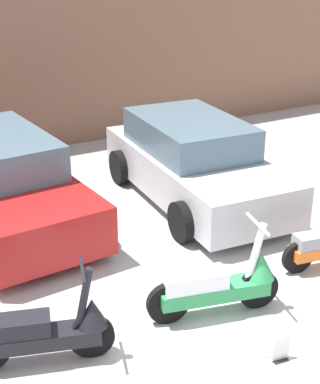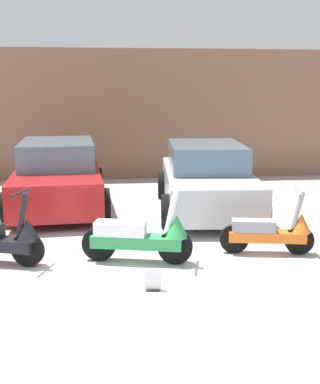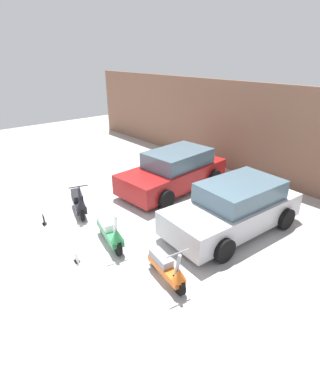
% 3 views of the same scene
% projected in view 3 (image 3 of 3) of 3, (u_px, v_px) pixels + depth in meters
% --- Properties ---
extents(ground_plane, '(28.00, 28.00, 0.00)m').
position_uv_depth(ground_plane, '(74.00, 244.00, 7.32)').
color(ground_plane, '#B2B2B2').
extents(wall_back, '(19.60, 0.12, 3.35)m').
position_uv_depth(wall_back, '(251.00, 131.00, 10.82)').
color(wall_back, '#845B47').
rests_on(wall_back, ground_plane).
extents(scooter_front_left, '(1.41, 0.70, 1.02)m').
position_uv_depth(scooter_front_left, '(79.00, 202.00, 8.58)').
color(scooter_front_left, black).
rests_on(scooter_front_left, ground_plane).
extents(scooter_front_right, '(1.50, 0.65, 1.06)m').
position_uv_depth(scooter_front_right, '(110.00, 231.00, 7.16)').
color(scooter_front_right, black).
rests_on(scooter_front_right, ground_plane).
extents(scooter_front_center, '(1.33, 0.52, 0.93)m').
position_uv_depth(scooter_front_center, '(167.00, 268.00, 5.99)').
color(scooter_front_center, black).
rests_on(scooter_front_center, ground_plane).
extents(car_rear_left, '(2.08, 3.96, 1.31)m').
position_uv_depth(car_rear_left, '(174.00, 171.00, 10.07)').
color(car_rear_left, maroon).
rests_on(car_rear_left, ground_plane).
extents(car_rear_center, '(2.04, 3.89, 1.28)m').
position_uv_depth(car_rear_center, '(234.00, 208.00, 7.73)').
color(car_rear_center, '#B7B7BC').
rests_on(car_rear_center, ground_plane).
extents(placard_near_left_scooter, '(0.20, 0.15, 0.26)m').
position_uv_depth(placard_near_left_scooter, '(44.00, 220.00, 8.12)').
color(placard_near_left_scooter, black).
rests_on(placard_near_left_scooter, ground_plane).
extents(placard_near_right_scooter, '(0.20, 0.14, 0.26)m').
position_uv_depth(placard_near_right_scooter, '(76.00, 257.00, 6.66)').
color(placard_near_right_scooter, black).
rests_on(placard_near_right_scooter, ground_plane).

